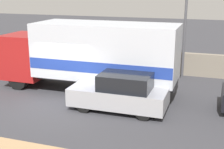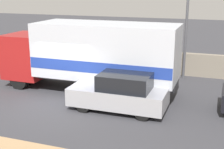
# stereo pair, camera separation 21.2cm
# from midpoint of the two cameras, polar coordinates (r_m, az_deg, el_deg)

# --- Properties ---
(ground_plane) EXTENTS (80.00, 80.00, 0.00)m
(ground_plane) POSITION_cam_midpoint_polar(r_m,az_deg,el_deg) (13.94, -10.49, -5.04)
(ground_plane) COLOR #38383D
(stone_wall_backdrop) EXTENTS (60.00, 0.35, 1.29)m
(stone_wall_backdrop) POSITION_cam_midpoint_polar(r_m,az_deg,el_deg) (19.32, -1.49, 3.03)
(stone_wall_backdrop) COLOR gray
(stone_wall_backdrop) RESTS_ON ground_plane
(street_lamp) EXTENTS (0.56, 0.28, 6.72)m
(street_lamp) POSITION_cam_midpoint_polar(r_m,az_deg,el_deg) (17.14, 13.07, 12.05)
(street_lamp) COLOR #4C4C51
(street_lamp) RESTS_ON ground_plane
(box_truck) EXTENTS (8.55, 2.55, 3.29)m
(box_truck) POSITION_cam_midpoint_polar(r_m,az_deg,el_deg) (14.73, -3.93, 3.68)
(box_truck) COLOR maroon
(box_truck) RESTS_ON ground_plane
(car_hatchback) EXTENTS (3.94, 1.82, 1.56)m
(car_hatchback) POSITION_cam_midpoint_polar(r_m,az_deg,el_deg) (12.72, 1.17, -3.20)
(car_hatchback) COLOR #9E9EA3
(car_hatchback) RESTS_ON ground_plane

